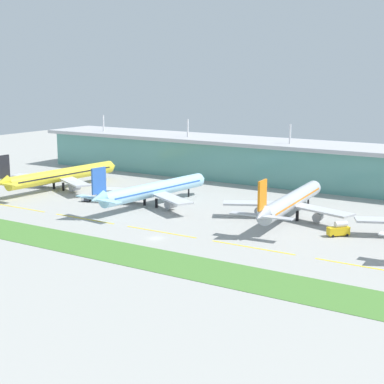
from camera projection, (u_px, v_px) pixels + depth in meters
The scene contains 14 objects.
ground_plane at pixel (155, 238), 191.52m from camera, with size 600.00×600.00×0.00m, color #9E9E99.
terminal_building at pixel (294, 163), 282.30m from camera, with size 288.00×34.00×28.87m.
airliner_nearest at pixel (61, 175), 270.66m from camera, with size 48.65×70.27×18.90m.
airliner_near_middle at pixel (153, 190), 236.80m from camera, with size 48.45×66.00×18.90m.
airliner_far_middle at pixel (290, 202), 215.39m from camera, with size 48.62×67.16×18.90m.
taxiway_stripe_west at pixel (19, 208), 234.71m from camera, with size 28.00×0.70×0.04m, color yellow.
taxiway_stripe_mid_west at pixel (84, 219), 216.88m from camera, with size 28.00×0.70×0.04m, color yellow.
taxiway_stripe_centre at pixel (161, 232), 199.05m from camera, with size 28.00×0.70×0.04m, color yellow.
taxiway_stripe_mid_east at pixel (252, 248), 181.22m from camera, with size 28.00×0.70×0.04m, color yellow.
taxiway_stripe_east at pixel (364, 267), 163.40m from camera, with size 28.00×0.70×0.04m, color yellow.
grass_verge at pixel (119, 252), 176.32m from camera, with size 300.00×18.00×0.10m, color #477A33.
pushback_tug at pixel (88, 199), 246.44m from camera, with size 3.88×4.98×1.85m.
fuel_truck at pixel (339, 229), 193.67m from camera, with size 6.78×7.06×4.95m.
baggage_cart at pixel (86, 198), 245.99m from camera, with size 3.28×4.02×2.48m.
Camera 1 is at (108.77, -149.96, 52.11)m, focal length 55.98 mm.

